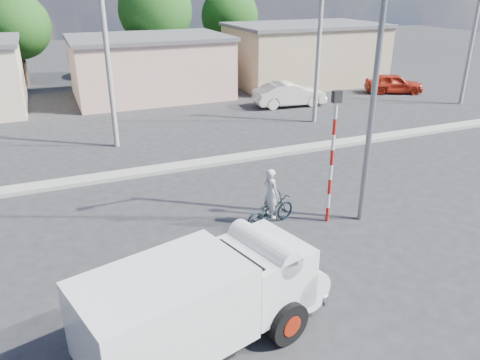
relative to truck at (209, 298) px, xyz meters
name	(u,v)px	position (x,y,z in m)	size (l,w,h in m)	color
ground_plane	(258,265)	(2.29, 2.44, -1.24)	(120.00, 120.00, 0.00)	#28282A
median	(180,166)	(2.29, 10.44, -1.16)	(40.00, 0.80, 0.16)	#99968E
truck	(209,298)	(0.00, 0.00, 0.00)	(5.76, 3.33, 2.25)	black
bicycle	(270,211)	(3.63, 4.45, -0.74)	(0.67, 1.91, 1.01)	black
cyclist	(270,202)	(3.63, 4.45, -0.42)	(0.60, 0.40, 1.66)	silver
car_cream	(289,94)	(11.73, 18.24, -0.49)	(1.59, 4.56, 1.50)	silver
car_red	(394,83)	(20.38, 18.74, -0.57)	(1.60, 3.99, 1.36)	#AD2411
traffic_pole	(333,147)	(5.49, 3.94, 1.35)	(0.28, 0.18, 4.36)	red
streetlight	(372,69)	(6.43, 3.64, 3.72)	(2.34, 0.22, 9.00)	slate
building_row	(137,66)	(3.39, 24.44, 0.89)	(37.80, 7.30, 4.44)	beige
tree_row	(71,18)	(0.02, 31.06, 3.58)	(34.13, 7.32, 8.10)	#38281E
utility_poles	(217,54)	(5.54, 14.44, 2.82)	(35.40, 0.24, 8.00)	#99968E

